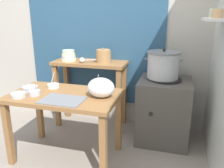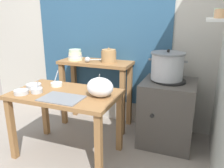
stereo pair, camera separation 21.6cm
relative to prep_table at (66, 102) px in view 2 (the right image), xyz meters
The scene contains 16 objects.
ground_plane 0.62m from the prep_table, 21.83° to the right, with size 9.00×9.00×0.00m, color gray.
wall_back 1.27m from the prep_table, 78.79° to the left, with size 4.40×0.12×2.60m.
prep_table is the anchor object (origin of this frame).
back_shelf_table 0.78m from the prep_table, 91.31° to the left, with size 0.96×0.40×0.90m.
stove_block 1.19m from the prep_table, 33.97° to the left, with size 0.60×0.61×0.78m.
steamer_pot 1.19m from the prep_table, 35.93° to the left, with size 0.43×0.38×0.34m.
clay_pot 0.88m from the prep_table, 77.71° to the left, with size 0.19×0.19×0.19m.
bowl_stack_enamel 0.88m from the prep_table, 111.80° to the left, with size 0.19×0.19×0.14m.
ladle 0.75m from the prep_table, 95.69° to the left, with size 0.27×0.13×0.07m.
serving_tray 0.22m from the prep_table, 67.92° to the right, with size 0.40×0.28×0.01m, color slate.
plastic_bag 0.44m from the prep_table, ahead, with size 0.27×0.21×0.19m, color white.
prep_bowl_0 0.41m from the prep_table, behind, with size 0.16×0.16×0.05m.
prep_bowl_1 0.29m from the prep_table, 143.41° to the left, with size 0.13×0.13×0.17m.
prep_bowl_2 0.46m from the prep_table, 152.28° to the right, with size 0.14×0.14×0.04m.
prep_bowl_3 0.37m from the prep_table, 41.54° to the left, with size 0.10×0.10×0.17m.
prep_bowl_4 0.32m from the prep_table, 157.74° to the right, with size 0.12×0.12×0.15m.
Camera 2 is at (1.14, -1.87, 1.50)m, focal length 36.97 mm.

